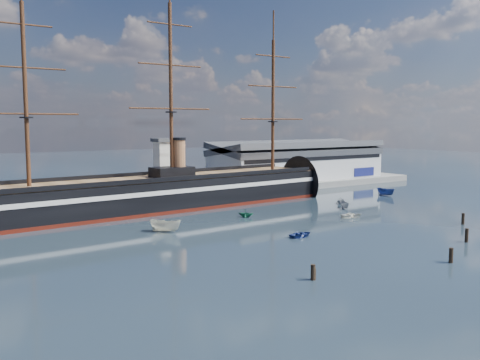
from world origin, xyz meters
TOP-DOWN VIEW (x-y plane):
  - ground at (0.00, 40.00)m, footprint 600.00×600.00m
  - quay at (10.00, 76.00)m, footprint 180.00×18.00m
  - warehouse at (58.00, 80.00)m, footprint 63.00×21.00m
  - quay_tower at (3.00, 73.00)m, footprint 5.00×5.00m
  - warship at (-5.02, 60.00)m, footprint 113.30×21.15m
  - motorboat_a at (-16.45, 34.52)m, footprint 7.90×6.72m
  - motorboat_b at (1.99, 15.79)m, footprint 1.25×3.04m
  - motorboat_c at (33.04, 34.29)m, footprint 5.86×4.27m
  - motorboat_d at (5.83, 38.57)m, footprint 5.64×5.27m
  - motorboat_e at (25.11, 24.60)m, footprint 2.07×3.38m
  - motorboat_f at (60.50, 44.20)m, footprint 7.08×2.99m
  - motorboat_g at (38.06, 40.46)m, footprint 3.72×6.02m
  - piling_near_left at (-15.17, -5.74)m, footprint 0.64×0.64m
  - piling_near_mid at (8.03, -11.27)m, footprint 0.64×0.64m
  - piling_near_right at (22.92, -4.61)m, footprint 0.64×0.64m
  - piling_far_right at (37.98, 5.51)m, footprint 0.64×0.64m

SIDE VIEW (x-z plane):
  - ground at x=0.00m, z-range 0.00..0.00m
  - quay at x=10.00m, z-range -1.00..1.00m
  - motorboat_a at x=-16.45m, z-range -1.54..1.54m
  - motorboat_b at x=1.99m, z-range -0.71..0.71m
  - motorboat_c at x=33.04m, z-range -1.11..1.11m
  - motorboat_d at x=5.83m, z-range -0.99..0.99m
  - motorboat_e at x=25.11m, z-range -0.74..0.74m
  - motorboat_f at x=60.50m, z-range -1.39..1.39m
  - motorboat_g at x=38.06m, z-range -1.03..1.03m
  - piling_near_left at x=-15.17m, z-range -1.43..1.43m
  - piling_near_mid at x=8.03m, z-range -1.51..1.51m
  - piling_near_right at x=22.92m, z-range -1.61..1.61m
  - piling_far_right at x=37.98m, z-range -1.53..1.53m
  - warship at x=-5.02m, z-range -22.93..31.01m
  - warehouse at x=58.00m, z-range 2.18..13.78m
  - quay_tower at x=3.00m, z-range 2.25..17.25m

